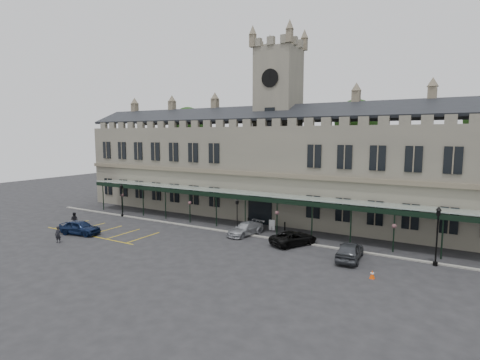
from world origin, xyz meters
The scene contains 21 objects.
ground centered at (0.00, 0.00, 0.00)m, with size 140.00×140.00×0.00m, color #232325.
station_building centered at (0.00, 15.91, 6.47)m, with size 60.00×10.36×17.30m.
clock_tower centered at (0.00, 16.00, 13.11)m, with size 5.60×5.60×24.80m.
canopy centered at (0.00, 7.46, 2.40)m, with size 50.00×4.10×4.30m.
kerb centered at (0.00, 5.50, 0.06)m, with size 60.00×0.40×0.12m, color gray.
parking_markings centered at (-14.00, -1.50, 0.00)m, with size 16.00×6.00×0.01m, color gold, non-canonical shape.
tree_behind_left centered at (-22.00, 25.00, 12.81)m, with size 6.00×6.00×16.00m.
tree_behind_mid centered at (8.00, 25.00, 12.81)m, with size 6.00×6.00×16.00m.
lamp_post_left centered at (-18.06, 5.34, 2.65)m, with size 0.42×0.42×4.47m.
lamp_post_mid centered at (0.30, 4.85, 2.44)m, with size 0.39×0.39×4.12m.
lamp_post_right centered at (19.65, 5.04, 3.02)m, with size 0.48×0.48×5.09m.
traffic_cone centered at (15.60, -0.61, 0.32)m, with size 0.41×0.41×0.65m.
sign_board centered at (2.61, 8.88, 0.59)m, with size 0.70×0.19×1.21m.
bollard_left centered at (-0.80, 9.39, 0.49)m, with size 0.17×0.17×0.98m, color black.
bollard_right centered at (3.96, 9.48, 0.49)m, with size 0.18×0.18×0.98m, color black.
car_left_a centered at (-15.00, -3.55, 0.80)m, with size 1.88×4.68×1.59m, color #0D1939.
car_taxi centered at (1.00, 5.48, 0.69)m, with size 1.94×4.77×1.39m, color #A2A4AA.
car_van centered at (7.00, 4.67, 0.69)m, with size 2.29×4.98×1.38m, color black.
car_right_a centered at (13.00, 2.90, 0.83)m, with size 1.96×4.88×1.66m, color #36393E.
person_a centered at (-14.05, -6.80, 0.87)m, with size 0.63×0.42×1.74m, color black.
person_b centered at (-18.30, -1.83, 0.92)m, with size 0.90×0.70×1.84m, color black.
Camera 1 is at (20.70, -29.62, 10.97)m, focal length 28.00 mm.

